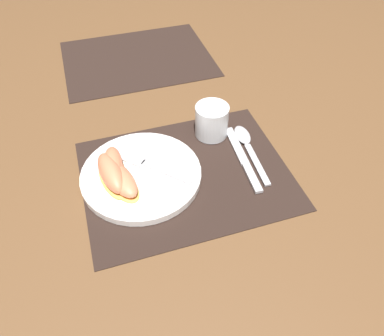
{
  "coord_description": "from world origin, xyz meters",
  "views": [
    {
      "loc": [
        -0.15,
        -0.52,
        0.59
      ],
      "look_at": [
        0.01,
        -0.01,
        0.02
      ],
      "focal_mm": 35.0,
      "sensor_mm": 36.0,
      "label": 1
    }
  ],
  "objects": [
    {
      "name": "ground_plane",
      "position": [
        0.0,
        0.0,
        0.0
      ],
      "size": [
        3.0,
        3.0,
        0.0
      ],
      "primitive_type": "plane",
      "color": "brown"
    },
    {
      "name": "spoon",
      "position": [
        0.16,
        0.05,
        0.01
      ],
      "size": [
        0.04,
        0.19,
        0.01
      ],
      "color": "#BCBCC1",
      "rests_on": "placemat"
    },
    {
      "name": "citrus_wedge_0",
      "position": [
        -0.15,
        0.03,
        0.04
      ],
      "size": [
        0.06,
        0.12,
        0.04
      ],
      "color": "#F7C656",
      "rests_on": "plate"
    },
    {
      "name": "placemat_far",
      "position": [
        -0.0,
        0.5,
        0.0
      ],
      "size": [
        0.44,
        0.34,
        0.0
      ],
      "color": "black",
      "rests_on": "ground_plane"
    },
    {
      "name": "juice_glass",
      "position": [
        0.1,
        0.11,
        0.04
      ],
      "size": [
        0.08,
        0.08,
        0.08
      ],
      "color": "silver",
      "rests_on": "placemat"
    },
    {
      "name": "plate",
      "position": [
        -0.09,
        0.02,
        0.01
      ],
      "size": [
        0.25,
        0.25,
        0.02
      ],
      "color": "white",
      "rests_on": "placemat"
    },
    {
      "name": "citrus_wedge_1",
      "position": [
        -0.15,
        0.01,
        0.04
      ],
      "size": [
        0.06,
        0.12,
        0.05
      ],
      "color": "#F7C656",
      "rests_on": "plate"
    },
    {
      "name": "placemat",
      "position": [
        0.0,
        0.0,
        0.0
      ],
      "size": [
        0.44,
        0.34,
        0.0
      ],
      "color": "black",
      "rests_on": "ground_plane"
    },
    {
      "name": "citrus_wedge_2",
      "position": [
        -0.14,
        -0.0,
        0.03
      ],
      "size": [
        0.09,
        0.14,
        0.04
      ],
      "color": "#F7C656",
      "rests_on": "plate"
    },
    {
      "name": "fork",
      "position": [
        -0.08,
        0.03,
        0.02
      ],
      "size": [
        0.15,
        0.15,
        0.0
      ],
      "color": "#BCBCC1",
      "rests_on": "plate"
    },
    {
      "name": "knife",
      "position": [
        0.13,
        0.0,
        0.01
      ],
      "size": [
        0.03,
        0.21,
        0.01
      ],
      "color": "#BCBCC1",
      "rests_on": "placemat"
    }
  ]
}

